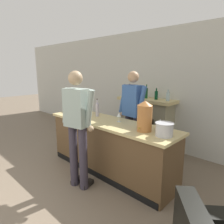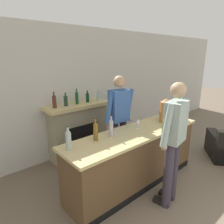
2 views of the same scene
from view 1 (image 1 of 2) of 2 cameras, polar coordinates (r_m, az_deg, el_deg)
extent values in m
cube|color=beige|center=(4.88, 12.54, 6.28)|extent=(12.00, 0.07, 2.75)
cube|color=brown|center=(3.68, -0.88, -10.15)|extent=(2.53, 0.64, 0.90)
cube|color=#D0BA79|center=(3.53, -0.91, -3.01)|extent=(2.60, 0.71, 0.04)
cube|color=black|center=(3.66, -4.61, -17.36)|extent=(2.48, 0.01, 0.10)
cube|color=gray|center=(4.86, 9.70, -3.44)|extent=(1.23, 0.44, 1.11)
cube|color=black|center=(4.72, 8.04, -5.65)|extent=(0.67, 0.02, 0.71)
cube|color=#D0BA79|center=(4.72, 9.82, 3.45)|extent=(1.39, 0.52, 0.07)
cylinder|color=#52251A|center=(5.00, 5.06, 5.81)|extent=(0.08, 0.08, 0.23)
cylinder|color=#52251A|center=(4.99, 5.10, 7.60)|extent=(0.03, 0.03, 0.08)
cylinder|color=#1E3827|center=(4.86, 7.28, 5.38)|extent=(0.08, 0.08, 0.20)
cylinder|color=#1E3827|center=(4.84, 7.32, 6.96)|extent=(0.03, 0.03, 0.07)
cylinder|color=#134420|center=(4.71, 9.79, 5.32)|extent=(0.07, 0.07, 0.24)
cylinder|color=#134420|center=(4.69, 9.86, 7.26)|extent=(0.03, 0.03, 0.08)
cylinder|color=#083A1D|center=(4.57, 12.52, 4.70)|extent=(0.07, 0.07, 0.19)
cylinder|color=#083A1D|center=(4.56, 12.59, 6.28)|extent=(0.03, 0.03, 0.06)
cylinder|color=#9FB8BC|center=(4.43, 15.68, 4.25)|extent=(0.08, 0.08, 0.18)
cylinder|color=#9FB8BC|center=(4.42, 15.76, 5.80)|extent=(0.03, 0.03, 0.06)
cylinder|color=#965E47|center=(6.38, -11.38, -3.91)|extent=(0.30, 0.30, 0.22)
cylinder|color=#332319|center=(6.36, -11.41, -3.04)|extent=(0.27, 0.27, 0.02)
cone|color=#377E45|center=(6.20, -10.56, -1.15)|extent=(0.19, 0.41, 0.45)
cone|color=#2D7E43|center=(6.42, -11.11, -1.03)|extent=(0.36, 0.30, 0.38)
cone|color=#3B7A3D|center=(6.29, -12.39, -1.42)|extent=(0.30, 0.22, 0.35)
cylinder|color=#36303C|center=(3.18, -8.21, -13.06)|extent=(0.13, 0.13, 1.00)
cube|color=black|center=(3.45, -7.15, -19.71)|extent=(0.14, 0.25, 0.07)
cylinder|color=#36303C|center=(3.30, -10.89, -12.15)|extent=(0.13, 0.13, 1.00)
cube|color=black|center=(3.56, -9.75, -18.66)|extent=(0.14, 0.25, 0.07)
cube|color=#8FA299|center=(3.00, -10.10, 1.20)|extent=(0.39, 0.28, 0.57)
cylinder|color=#8FA299|center=(2.86, -6.46, 0.89)|extent=(0.20, 0.08, 0.57)
sphere|color=tan|center=(2.95, -6.07, -4.77)|extent=(0.09, 0.09, 0.09)
cylinder|color=#8FA299|center=(3.17, -12.90, 1.75)|extent=(0.20, 0.08, 0.57)
sphere|color=tan|center=(3.25, -12.40, -3.40)|extent=(0.09, 0.09, 0.09)
sphere|color=tan|center=(2.95, -10.41, 9.52)|extent=(0.21, 0.21, 0.21)
cylinder|color=#343040|center=(4.04, 4.64, -7.59)|extent=(0.13, 0.13, 0.98)
cube|color=black|center=(4.17, 3.85, -13.69)|extent=(0.12, 0.25, 0.07)
cylinder|color=#343040|center=(3.91, 6.78, -8.30)|extent=(0.13, 0.13, 0.98)
cube|color=black|center=(4.04, 5.94, -14.58)|extent=(0.12, 0.25, 0.07)
cube|color=#375DA2|center=(3.78, 5.94, 3.24)|extent=(0.38, 0.25, 0.58)
cylinder|color=#375DA2|center=(3.92, 3.26, 3.78)|extent=(0.20, 0.08, 0.57)
sphere|color=tan|center=(3.96, 3.01, -0.54)|extent=(0.09, 0.09, 0.09)
cylinder|color=#375DA2|center=(3.61, 8.43, 2.96)|extent=(0.20, 0.08, 0.57)
sphere|color=tan|center=(3.66, 8.08, -1.72)|extent=(0.09, 0.09, 0.09)
sphere|color=tan|center=(3.74, 6.09, 9.95)|extent=(0.21, 0.21, 0.21)
cylinder|color=#B16E37|center=(2.98, 9.29, -1.77)|extent=(0.22, 0.22, 0.39)
cone|color=#B16E37|center=(2.93, 9.44, 2.54)|extent=(0.23, 0.23, 0.07)
cylinder|color=#B29333|center=(2.90, 7.73, -4.59)|extent=(0.02, 0.04, 0.02)
cylinder|color=silver|center=(2.83, 14.71, -4.95)|extent=(0.24, 0.24, 0.17)
cylinder|color=silver|center=(2.81, 14.81, -3.13)|extent=(0.25, 0.25, 0.01)
cylinder|color=brown|center=(4.11, -6.43, 1.10)|extent=(0.07, 0.07, 0.24)
sphere|color=brown|center=(4.09, -6.47, 2.75)|extent=(0.07, 0.07, 0.07)
cylinder|color=brown|center=(4.08, -6.49, 3.40)|extent=(0.03, 0.03, 0.09)
cylinder|color=black|center=(4.07, -6.51, 4.13)|extent=(0.03, 0.03, 0.01)
cylinder|color=#9DB6B0|center=(4.45, -10.29, 1.78)|extent=(0.08, 0.08, 0.23)
sphere|color=#9DB6B0|center=(4.43, -10.34, 3.25)|extent=(0.07, 0.07, 0.07)
cylinder|color=#9DB6B0|center=(4.43, -10.37, 3.82)|extent=(0.03, 0.03, 0.09)
cylinder|color=black|center=(4.42, -10.39, 4.48)|extent=(0.03, 0.03, 0.01)
cylinder|color=#AFA8B6|center=(3.89, -4.22, 0.50)|extent=(0.07, 0.07, 0.24)
sphere|color=#AFA8B6|center=(3.86, -4.25, 2.23)|extent=(0.06, 0.06, 0.06)
cylinder|color=#AFA8B6|center=(3.86, -4.26, 2.90)|extent=(0.03, 0.03, 0.09)
cylinder|color=black|center=(3.85, -4.27, 3.67)|extent=(0.03, 0.03, 0.01)
cylinder|color=silver|center=(3.49, 1.99, -2.75)|extent=(0.07, 0.07, 0.01)
cylinder|color=silver|center=(3.48, 2.00, -2.02)|extent=(0.01, 0.01, 0.09)
cone|color=silver|center=(3.46, 2.01, -0.74)|extent=(0.07, 0.07, 0.07)
cylinder|color=silver|center=(3.08, 13.50, -5.17)|extent=(0.07, 0.07, 0.01)
cylinder|color=silver|center=(3.06, 13.54, -4.31)|extent=(0.01, 0.01, 0.09)
cone|color=silver|center=(3.04, 13.62, -2.71)|extent=(0.08, 0.08, 0.09)
camera|label=2|loc=(4.73, -42.97, 12.69)|focal=32.00mm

